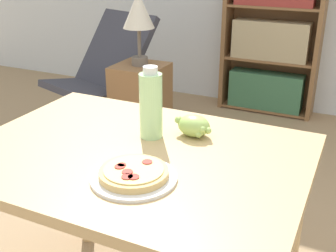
# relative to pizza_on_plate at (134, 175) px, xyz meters

# --- Properties ---
(dining_table) EXTENTS (1.08, 0.79, 0.75)m
(dining_table) POSITION_rel_pizza_on_plate_xyz_m (-0.09, 0.16, -0.13)
(dining_table) COLOR tan
(dining_table) RESTS_ON ground_plane
(pizza_on_plate) EXTENTS (0.25, 0.25, 0.04)m
(pizza_on_plate) POSITION_rel_pizza_on_plate_xyz_m (0.00, 0.00, 0.00)
(pizza_on_plate) COLOR white
(pizza_on_plate) RESTS_ON dining_table
(grape_bunch) EXTENTS (0.14, 0.09, 0.07)m
(grape_bunch) POSITION_rel_pizza_on_plate_xyz_m (0.04, 0.35, 0.02)
(grape_bunch) COLOR #A8CC66
(grape_bunch) RESTS_ON dining_table
(drink_bottle) EXTENTS (0.08, 0.08, 0.25)m
(drink_bottle) POSITION_rel_pizza_on_plate_xyz_m (-0.09, 0.28, 0.10)
(drink_bottle) COLOR #B7EAA3
(drink_bottle) RESTS_ON dining_table
(lounge_chair_near) EXTENTS (0.77, 0.91, 0.88)m
(lounge_chair_near) POSITION_rel_pizza_on_plate_xyz_m (-1.29, 1.70, -0.48)
(lounge_chair_near) COLOR slate
(lounge_chair_near) RESTS_ON ground_plane
(bookshelf) EXTENTS (0.80, 0.24, 1.36)m
(bookshelf) POSITION_rel_pizza_on_plate_xyz_m (-0.20, 2.67, -0.12)
(bookshelf) COLOR brown
(bookshelf) RESTS_ON ground_plane
(side_table) EXTENTS (0.34, 0.34, 0.60)m
(side_table) POSITION_rel_pizza_on_plate_xyz_m (-0.85, 1.56, -0.46)
(side_table) COLOR brown
(side_table) RESTS_ON ground_plane
(table_lamp) EXTENTS (0.21, 0.21, 0.48)m
(table_lamp) POSITION_rel_pizza_on_plate_xyz_m (-0.85, 1.56, 0.19)
(table_lamp) COLOR #665B51
(table_lamp) RESTS_ON side_table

